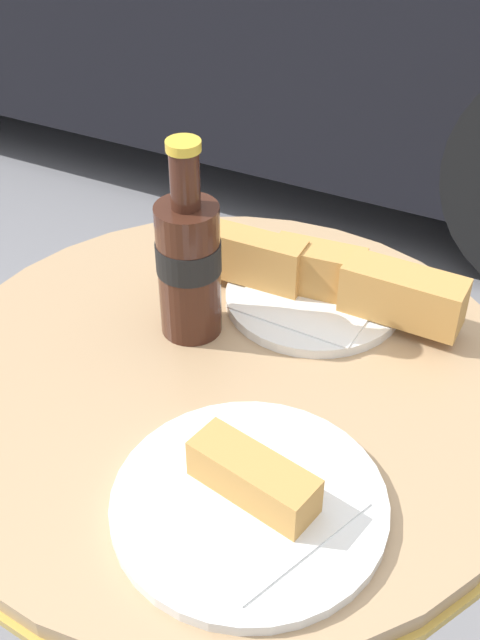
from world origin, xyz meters
name	(u,v)px	position (x,y,z in m)	size (l,w,h in m)	color
bistro_table	(228,477)	(0.00, 0.00, 0.54)	(0.66, 0.66, 0.71)	gold
cola_bottle_left	(189,262)	(-0.07, 0.05, 0.80)	(0.07, 0.07, 0.23)	#3D1E14
lunch_plate_near	(250,498)	(0.10, -0.15, 0.72)	(0.25, 0.25, 0.05)	white
lunch_plate_far	(322,283)	(0.04, 0.16, 0.74)	(0.32, 0.21, 0.07)	white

